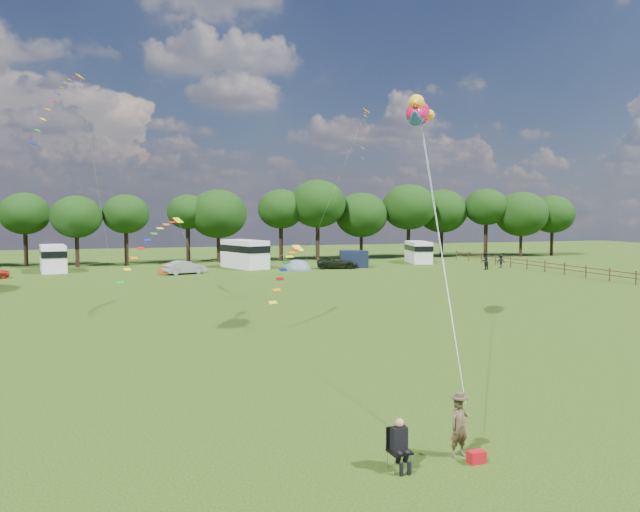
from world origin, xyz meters
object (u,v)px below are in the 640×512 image
object	(u,v)px
campervan_d	(418,251)
fish_kite	(417,112)
tent_orange	(171,273)
kite_flyer	(459,427)
campervan_b	(53,258)
campervan_c	(245,253)
walker_b	(501,261)
car_b	(185,267)
car_d	(337,263)
camp_chair	(399,439)
tent_greyblue	(297,270)
walker_a	(485,261)

from	to	relation	value
campervan_d	fish_kite	world-z (taller)	fish_kite
tent_orange	kite_flyer	bearing A→B (deg)	-85.94
tent_orange	campervan_b	bearing A→B (deg)	158.38
fish_kite	campervan_c	bearing A→B (deg)	33.52
campervan_c	walker_b	size ratio (longest dim) A/B	4.54
walker_b	car_b	bearing A→B (deg)	-0.36
campervan_b	fish_kite	bearing A→B (deg)	-161.45
campervan_d	tent_orange	xyz separation A→B (m)	(-29.54, -3.83, -1.38)
campervan_d	car_d	bearing A→B (deg)	122.19
campervan_c	camp_chair	distance (m)	54.78
car_d	tent_greyblue	world-z (taller)	car_d
tent_greyblue	kite_flyer	size ratio (longest dim) A/B	2.22
campervan_b	tent_greyblue	size ratio (longest dim) A/B	1.78
campervan_b	walker_b	distance (m)	47.78
tent_orange	walker_a	xyz separation A→B (m)	(32.36, -6.39, 0.89)
car_d	campervan_c	distance (m)	10.24
campervan_b	tent_orange	world-z (taller)	campervan_b
tent_greyblue	fish_kite	world-z (taller)	fish_kite
camp_chair	walker_b	bearing A→B (deg)	49.49
fish_kite	car_b	bearing A→B (deg)	45.06
campervan_d	fish_kite	xyz separation A→B (m)	(-20.01, -40.29, 9.66)
car_b	campervan_b	bearing A→B (deg)	43.06
car_b	camp_chair	xyz separation A→B (m)	(0.68, -49.45, 0.07)
campervan_c	tent_greyblue	xyz separation A→B (m)	(4.82, -4.36, -1.64)
walker_a	car_d	bearing A→B (deg)	-45.01
campervan_b	tent_greyblue	world-z (taller)	campervan_b
tent_orange	tent_greyblue	size ratio (longest dim) A/B	0.89
campervan_b	kite_flyer	size ratio (longest dim) A/B	3.95
campervan_d	camp_chair	bearing A→B (deg)	165.33
fish_kite	walker_b	xyz separation A→B (m)	(25.70, 31.43, -10.31)
campervan_b	walker_a	xyz separation A→B (m)	(43.93, -10.97, -0.56)
camp_chair	car_d	bearing A→B (deg)	68.01
car_b	campervan_c	distance (m)	8.58
tent_greyblue	camp_chair	size ratio (longest dim) A/B	2.65
campervan_c	fish_kite	world-z (taller)	fish_kite
kite_flyer	walker_a	bearing A→B (deg)	46.86
car_b	kite_flyer	distance (m)	49.26
tent_orange	walker_a	size ratio (longest dim) A/B	1.61
tent_orange	fish_kite	xyz separation A→B (m)	(9.54, -36.46, 11.04)
car_b	campervan_d	distance (m)	28.96
kite_flyer	campervan_d	bearing A→B (deg)	54.33
car_b	fish_kite	size ratio (longest dim) A/B	1.11
fish_kite	walker_b	size ratio (longest dim) A/B	2.29
car_b	fish_kite	distance (m)	37.02
walker_a	camp_chair	bearing A→B (deg)	32.44
car_d	fish_kite	world-z (taller)	fish_kite
car_d	kite_flyer	distance (m)	52.47
campervan_c	campervan_b	bearing A→B (deg)	65.25
campervan_d	walker_b	bearing A→B (deg)	-135.30
car_d	campervan_b	world-z (taller)	campervan_b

